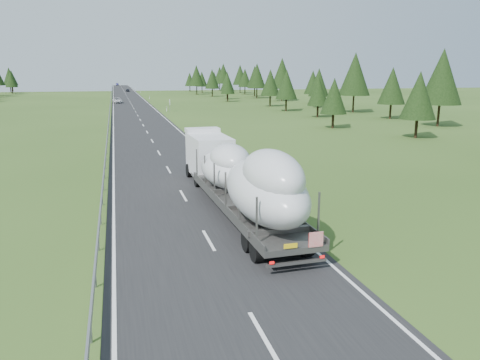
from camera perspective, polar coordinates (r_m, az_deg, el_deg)
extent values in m
plane|color=#2F4B19|center=(23.69, -3.85, -7.38)|extent=(400.00, 400.00, 0.00)
cube|color=black|center=(122.17, -13.01, 8.81)|extent=(10.00, 400.00, 0.02)
cube|color=slate|center=(122.07, -15.54, 8.94)|extent=(0.08, 400.00, 0.32)
cylinder|color=slate|center=(23.25, -16.90, -7.55)|extent=(0.10, 0.10, 0.60)
cube|color=silver|center=(53.47, -3.20, 4.66)|extent=(0.12, 0.07, 1.00)
cube|color=black|center=(53.43, -3.20, 5.00)|extent=(0.13, 0.08, 0.12)
cube|color=silver|center=(102.67, -8.94, 8.52)|extent=(0.12, 0.07, 1.00)
cube|color=black|center=(102.65, -8.94, 8.70)|extent=(0.13, 0.08, 0.12)
cube|color=silver|center=(152.40, -10.97, 9.85)|extent=(0.12, 0.07, 1.00)
cube|color=black|center=(152.38, -10.98, 9.97)|extent=(0.13, 0.08, 0.12)
cube|color=silver|center=(202.25, -12.01, 10.53)|extent=(0.12, 0.07, 1.00)
cube|color=black|center=(202.24, -12.01, 10.62)|extent=(0.13, 0.08, 0.12)
cube|color=silver|center=(252.17, -12.64, 10.93)|extent=(0.12, 0.07, 1.00)
cube|color=black|center=(252.16, -12.64, 11.00)|extent=(0.13, 0.08, 0.12)
cube|color=silver|center=(302.11, -13.06, 11.20)|extent=(0.12, 0.07, 1.00)
cube|color=black|center=(302.10, -13.07, 11.26)|extent=(0.13, 0.08, 0.12)
cube|color=silver|center=(352.07, -13.37, 11.40)|extent=(0.12, 0.07, 1.00)
cube|color=black|center=(352.06, -13.37, 11.45)|extent=(0.13, 0.08, 0.12)
cylinder|color=slate|center=(102.71, -8.55, 8.81)|extent=(0.08, 0.08, 2.00)
cube|color=silver|center=(102.65, -8.57, 9.37)|extent=(0.05, 0.90, 1.20)
cylinder|color=black|center=(79.24, 23.05, 7.47)|extent=(0.36, 0.36, 4.03)
cone|color=black|center=(79.00, 23.41, 11.50)|extent=(6.27, 6.27, 8.39)
cylinder|color=black|center=(89.67, 17.87, 8.11)|extent=(0.36, 0.36, 3.13)
cone|color=black|center=(89.45, 18.06, 10.89)|extent=(4.87, 4.87, 6.52)
cylinder|color=black|center=(101.99, 13.65, 9.18)|extent=(0.36, 0.36, 4.19)
cone|color=black|center=(101.81, 13.83, 12.45)|extent=(6.51, 6.51, 8.72)
cylinder|color=black|center=(114.68, 9.51, 9.49)|extent=(0.36, 0.36, 3.14)
cone|color=black|center=(114.51, 9.59, 11.67)|extent=(4.88, 4.88, 6.54)
cylinder|color=black|center=(129.93, 8.80, 9.87)|extent=(0.36, 0.36, 2.99)
cone|color=black|center=(129.78, 8.87, 11.71)|extent=(4.66, 4.66, 6.24)
cylinder|color=black|center=(140.16, 5.09, 10.44)|extent=(0.36, 0.36, 4.22)
cone|color=black|center=(140.03, 5.14, 12.83)|extent=(6.56, 6.56, 8.78)
cylinder|color=black|center=(154.58, 2.07, 10.64)|extent=(0.36, 0.36, 3.78)
cone|color=black|center=(154.45, 2.08, 12.58)|extent=(5.89, 5.89, 7.88)
cylinder|color=black|center=(166.79, 1.79, 10.77)|extent=(0.36, 0.36, 3.57)
cone|color=black|center=(166.68, 1.80, 12.48)|extent=(5.55, 5.55, 7.43)
cylinder|color=black|center=(181.31, 0.60, 10.91)|extent=(0.36, 0.36, 3.29)
cone|color=black|center=(181.20, 0.61, 12.36)|extent=(5.12, 5.12, 6.85)
cylinder|color=black|center=(194.57, 0.00, 11.14)|extent=(0.36, 0.36, 3.85)
cone|color=black|center=(194.47, 0.00, 12.71)|extent=(5.99, 5.99, 8.02)
cylinder|color=black|center=(209.33, -2.03, 11.30)|extent=(0.36, 0.36, 4.11)
cone|color=black|center=(209.24, -2.05, 12.86)|extent=(6.39, 6.39, 8.56)
cylinder|color=black|center=(221.89, -2.49, 11.33)|extent=(0.36, 0.36, 3.68)
cone|color=black|center=(221.80, -2.50, 12.65)|extent=(5.72, 5.72, 7.67)
cylinder|color=black|center=(233.08, -3.17, 11.31)|extent=(0.36, 0.36, 2.91)
cone|color=black|center=(232.99, -3.18, 12.30)|extent=(4.53, 4.53, 6.06)
cylinder|color=black|center=(64.12, 20.70, 6.08)|extent=(0.36, 0.36, 2.87)
cone|color=black|center=(63.82, 20.99, 9.63)|extent=(4.47, 4.47, 5.99)
cylinder|color=black|center=(72.27, 11.26, 7.22)|extent=(0.36, 0.36, 2.55)
cone|color=black|center=(72.01, 11.39, 10.02)|extent=(3.97, 3.97, 5.31)
cylinder|color=black|center=(89.59, 9.44, 8.37)|extent=(0.36, 0.36, 2.56)
cone|color=black|center=(89.39, 9.53, 10.64)|extent=(3.98, 3.98, 5.33)
cylinder|color=black|center=(103.43, 5.64, 9.21)|extent=(0.36, 0.36, 3.02)
cone|color=black|center=(103.24, 5.69, 11.53)|extent=(4.70, 4.70, 6.29)
cylinder|color=black|center=(117.46, 3.69, 9.70)|extent=(0.36, 0.36, 3.07)
cone|color=black|center=(117.29, 3.72, 11.78)|extent=(4.78, 4.78, 6.40)
cylinder|color=black|center=(136.39, -1.51, 10.08)|extent=(0.36, 0.36, 2.60)
cone|color=black|center=(136.26, -1.52, 11.60)|extent=(4.05, 4.05, 5.42)
cylinder|color=black|center=(149.43, -1.58, 10.39)|extent=(0.36, 0.36, 2.90)
cone|color=black|center=(149.30, -1.59, 11.93)|extent=(4.51, 4.51, 6.04)
cylinder|color=black|center=(165.65, -3.40, 10.68)|extent=(0.36, 0.36, 3.19)
cone|color=black|center=(165.53, -3.42, 12.21)|extent=(4.96, 4.96, 6.65)
cylinder|color=black|center=(181.91, -5.29, 10.93)|extent=(0.36, 0.36, 3.71)
cone|color=black|center=(181.80, -5.33, 12.56)|extent=(5.78, 5.78, 7.73)
cylinder|color=black|center=(197.11, -4.65, 10.99)|extent=(0.36, 0.36, 2.94)
cone|color=black|center=(197.02, -4.67, 12.17)|extent=(4.57, 4.57, 6.12)
cylinder|color=black|center=(209.48, -6.13, 11.05)|extent=(0.36, 0.36, 2.78)
cone|color=black|center=(209.39, -6.15, 12.11)|extent=(4.33, 4.33, 5.80)
cylinder|color=black|center=(207.79, -26.02, 9.85)|extent=(0.36, 0.36, 2.97)
cone|color=black|center=(207.70, -26.14, 10.98)|extent=(4.62, 4.62, 6.19)
cylinder|color=black|center=(220.72, -26.18, 10.01)|extent=(0.36, 0.36, 3.50)
cone|color=black|center=(220.63, -26.31, 11.26)|extent=(5.44, 5.44, 7.29)
cylinder|color=black|center=(232.26, -25.96, 10.07)|extent=(0.36, 0.36, 3.13)
cone|color=black|center=(232.17, -26.07, 11.13)|extent=(4.86, 4.86, 6.51)
cube|color=silver|center=(35.90, -3.78, 3.03)|extent=(2.83, 5.45, 3.01)
cube|color=black|center=(38.47, -4.58, 4.50)|extent=(2.48, 0.15, 1.51)
cube|color=silver|center=(37.95, -4.51, 6.11)|extent=(2.72, 1.36, 0.32)
cube|color=#5A5855|center=(35.14, -3.40, 0.41)|extent=(2.78, 3.30, 0.27)
cylinder|color=black|center=(37.85, -6.15, 1.18)|extent=(0.41, 1.09, 1.08)
cylinder|color=black|center=(38.29, -2.49, 1.38)|extent=(0.41, 1.09, 1.08)
cylinder|color=black|center=(34.52, -5.27, 0.06)|extent=(0.41, 1.09, 1.08)
cylinder|color=black|center=(35.00, -1.28, 0.29)|extent=(0.41, 1.09, 1.08)
cube|color=#5A5855|center=(26.41, 0.56, -2.93)|extent=(3.31, 15.14, 0.28)
cube|color=#5A5855|center=(26.01, -2.49, -2.58)|extent=(0.47, 15.06, 0.26)
cube|color=#5A5855|center=(26.74, 3.52, -2.15)|extent=(0.47, 15.06, 0.26)
cube|color=#5A5855|center=(19.76, 1.53, -4.95)|extent=(0.08, 0.08, 2.04)
cube|color=#5A5855|center=(20.71, 9.17, -4.26)|extent=(0.08, 0.08, 2.04)
cube|color=#5A5855|center=(22.14, -0.35, -2.96)|extent=(0.08, 0.08, 2.04)
cube|color=#5A5855|center=(22.99, 6.58, -2.44)|extent=(0.08, 0.08, 2.04)
cube|color=#5A5855|center=(24.56, -1.86, -1.35)|extent=(0.08, 0.08, 2.04)
cube|color=#5A5855|center=(25.34, 4.46, -0.94)|extent=(0.08, 0.08, 2.04)
cube|color=#5A5855|center=(27.01, -3.09, -0.04)|extent=(0.08, 0.08, 2.04)
cube|color=#5A5855|center=(27.72, 2.71, 0.30)|extent=(0.08, 0.08, 2.04)
cube|color=#5A5855|center=(29.49, -4.12, 1.05)|extent=(0.08, 0.08, 2.04)
cube|color=#5A5855|center=(30.14, 1.23, 1.34)|extent=(0.08, 0.08, 2.04)
cube|color=#5A5855|center=(31.98, -4.99, 1.98)|extent=(0.08, 0.08, 2.04)
cube|color=#5A5855|center=(32.58, -0.02, 2.23)|extent=(0.08, 0.08, 2.04)
cylinder|color=black|center=(20.95, 1.66, -8.57)|extent=(0.46, 1.09, 1.08)
cylinder|color=black|center=(21.70, 7.72, -7.91)|extent=(0.46, 1.09, 1.08)
cylinder|color=black|center=(22.11, 0.70, -7.38)|extent=(0.46, 1.09, 1.08)
cylinder|color=black|center=(22.82, 6.48, -6.81)|extent=(0.46, 1.09, 1.08)
cube|color=#5A5855|center=(19.87, 6.37, -10.05)|extent=(2.69, 0.20, 0.13)
cube|color=red|center=(19.74, 8.72, -7.26)|extent=(0.65, 0.06, 0.65)
cube|color=yellow|center=(19.40, 5.61, -8.05)|extent=(0.59, 0.06, 0.19)
cube|color=red|center=(19.39, 3.30, -10.08)|extent=(0.20, 0.07, 0.11)
cube|color=red|center=(20.16, 9.50, -9.31)|extent=(0.20, 0.07, 0.11)
ellipsoid|color=silver|center=(22.81, 2.86, -1.36)|extent=(3.56, 8.47, 2.91)
ellipsoid|color=silver|center=(21.60, 3.73, 0.59)|extent=(2.67, 5.38, 2.33)
ellipsoid|color=silver|center=(29.76, -1.42, 1.42)|extent=(3.30, 6.68, 2.27)
ellipsoid|color=silver|center=(28.82, -1.04, 2.65)|extent=(2.48, 4.24, 1.82)
imported|color=silver|center=(133.96, -14.73, 9.37)|extent=(2.76, 5.41, 1.46)
imported|color=black|center=(212.96, -13.54, 10.60)|extent=(1.68, 3.79, 1.27)
imported|color=#1C1B4D|center=(317.16, -14.74, 11.22)|extent=(1.70, 4.49, 1.46)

